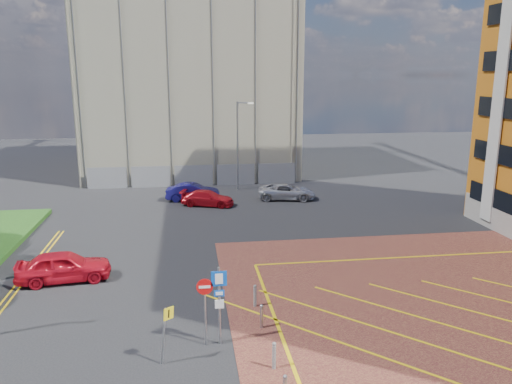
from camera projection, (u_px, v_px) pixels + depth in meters
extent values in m
plane|color=black|center=(209.00, 358.00, 18.56)|extent=(140.00, 140.00, 0.00)
cylinder|color=#9EA0A8|center=(238.00, 146.00, 45.18)|extent=(0.16, 0.16, 8.00)
cylinder|color=#9EA0A8|center=(244.00, 103.00, 44.37)|extent=(1.20, 0.10, 0.10)
cube|color=silver|center=(251.00, 103.00, 44.46)|extent=(0.50, 0.15, 0.12)
cylinder|color=#9EA0A8|center=(219.00, 306.00, 19.22)|extent=(0.10, 0.10, 3.20)
cube|color=blue|center=(219.00, 279.00, 18.93)|extent=(0.60, 0.04, 0.60)
cube|color=white|center=(219.00, 279.00, 18.91)|extent=(0.30, 0.02, 0.42)
cube|color=blue|center=(219.00, 293.00, 19.07)|extent=(0.40, 0.04, 0.25)
cube|color=white|center=(219.00, 294.00, 19.05)|extent=(0.28, 0.02, 0.14)
cube|color=white|center=(219.00, 304.00, 19.17)|extent=(0.35, 0.04, 0.35)
cylinder|color=#9EA0A8|center=(205.00, 313.00, 19.21)|extent=(0.08, 0.08, 2.70)
cylinder|color=red|center=(205.00, 287.00, 18.93)|extent=(0.64, 0.04, 0.64)
cube|color=white|center=(205.00, 287.00, 18.90)|extent=(0.44, 0.02, 0.10)
cylinder|color=#9EA0A8|center=(164.00, 336.00, 17.98)|extent=(0.30, 0.08, 2.20)
cube|color=yellow|center=(169.00, 313.00, 17.77)|extent=(0.38, 0.38, 0.49)
cylinder|color=black|center=(274.00, 357.00, 17.80)|extent=(0.14, 0.14, 0.90)
cylinder|color=#9EA0A8|center=(262.00, 318.00, 20.69)|extent=(0.14, 0.14, 0.90)
cylinder|color=black|center=(255.00, 297.00, 22.62)|extent=(0.14, 0.14, 0.90)
cube|color=#9E9781|center=(190.00, 68.00, 54.61)|extent=(21.20, 19.20, 22.00)
cube|color=yellow|center=(206.00, 13.00, 55.44)|extent=(0.90, 0.90, 34.00)
cube|color=gray|center=(204.00, 175.00, 47.39)|extent=(21.60, 0.06, 2.00)
imported|color=red|center=(64.00, 266.00, 25.41)|extent=(4.82, 2.42, 1.57)
imported|color=navy|center=(193.00, 192.00, 41.82)|extent=(4.54, 1.96, 1.45)
imported|color=red|center=(208.00, 198.00, 40.18)|extent=(4.60, 2.99, 1.24)
imported|color=#B6B5BD|center=(287.00, 191.00, 42.25)|extent=(5.15, 3.05, 1.34)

